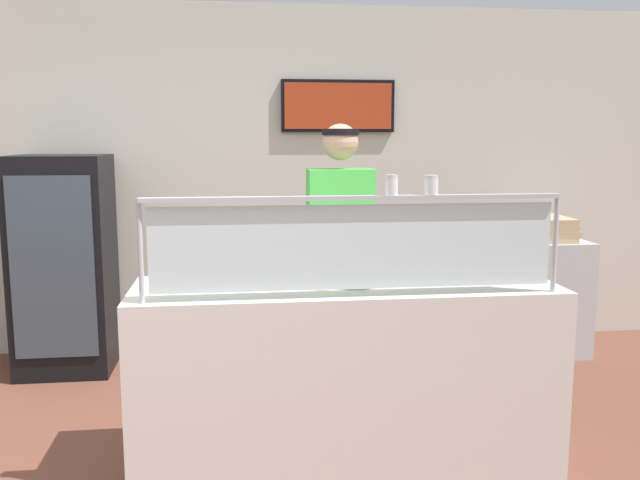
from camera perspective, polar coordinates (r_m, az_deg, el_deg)
ground_plane at (r=4.33m, az=0.63°, el=-14.21°), size 12.00×12.00×0.00m
shop_rear_unit at (r=5.47m, az=-1.40°, el=5.24°), size 6.52×0.13×2.70m
serving_counter at (r=3.55m, az=2.12°, el=-11.28°), size 2.12×0.67×0.95m
sneeze_guard at (r=3.09m, az=3.01°, el=0.50°), size 1.95×0.06×0.47m
pizza_tray at (r=3.49m, az=2.52°, el=-3.22°), size 0.41×0.41×0.04m
pizza_server at (r=3.47m, az=2.82°, el=-2.92°), size 0.15×0.29×0.01m
parmesan_shaker at (r=3.10m, az=6.03°, el=4.51°), size 0.06×0.06×0.09m
pepper_flake_shaker at (r=3.15m, az=9.34°, el=4.48°), size 0.06×0.06×0.09m
worker_figure at (r=4.01m, az=1.75°, el=-1.08°), size 0.41×0.50×1.76m
drink_fridge at (r=5.22m, az=-20.69°, el=-1.89°), size 0.65×0.65×1.56m
prep_shelf at (r=5.60m, az=17.76°, el=-4.51°), size 0.70×0.55×0.89m
pizza_box_stack at (r=5.51m, az=17.97°, el=0.93°), size 0.48×0.47×0.18m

